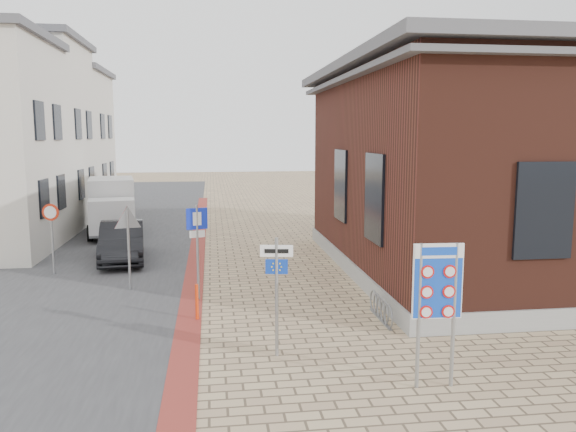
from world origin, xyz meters
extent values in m
plane|color=tan|center=(0.00, 0.00, 0.00)|extent=(120.00, 120.00, 0.00)
cube|color=#38383A|center=(-5.50, 15.00, 0.01)|extent=(7.00, 60.00, 0.02)
cube|color=maroon|center=(-2.00, 10.00, 0.01)|extent=(0.60, 40.00, 0.02)
cube|color=gray|center=(9.00, 7.00, 0.25)|extent=(12.15, 12.15, 0.50)
cube|color=#4B2118|center=(9.00, 7.00, 3.50)|extent=(12.00, 12.00, 6.00)
cube|color=#525358|center=(9.00, 7.00, 6.65)|extent=(13.00, 13.00, 0.30)
cube|color=#525358|center=(9.00, 7.00, 6.25)|extent=(12.70, 12.70, 0.15)
cube|color=black|center=(2.98, 4.00, 2.80)|extent=(0.12, 1.60, 2.40)
cube|color=black|center=(2.98, 8.00, 2.80)|extent=(0.12, 1.60, 2.40)
cube|color=black|center=(6.00, 0.98, 2.80)|extent=(1.40, 0.12, 2.20)
cube|color=black|center=(-7.48, 10.80, 2.20)|extent=(0.10, 1.10, 1.40)
cube|color=black|center=(-7.48, 13.20, 2.20)|extent=(0.10, 1.10, 1.40)
cube|color=black|center=(-7.48, 10.80, 5.00)|extent=(0.10, 1.10, 1.40)
cube|color=black|center=(-7.48, 13.20, 5.00)|extent=(0.10, 1.10, 1.40)
cube|color=beige|center=(-11.00, 18.00, 4.40)|extent=(7.00, 6.00, 8.80)
cube|color=#525358|center=(-11.00, 18.00, 8.95)|extent=(7.40, 6.40, 0.30)
cube|color=black|center=(-7.48, 16.80, 2.20)|extent=(0.10, 1.10, 1.40)
cube|color=black|center=(-7.48, 19.20, 2.20)|extent=(0.10, 1.10, 1.40)
cube|color=black|center=(-7.48, 16.80, 5.00)|extent=(0.10, 1.10, 1.40)
cube|color=black|center=(-7.48, 19.20, 5.00)|extent=(0.10, 1.10, 1.40)
cube|color=beige|center=(-11.00, 24.00, 4.00)|extent=(7.00, 6.00, 8.00)
cube|color=#525358|center=(-11.00, 24.00, 8.15)|extent=(7.40, 6.40, 0.30)
cube|color=black|center=(-7.48, 22.80, 2.20)|extent=(0.10, 1.10, 1.40)
cube|color=black|center=(-7.48, 25.20, 2.20)|extent=(0.10, 1.10, 1.40)
cube|color=black|center=(-7.48, 22.80, 5.00)|extent=(0.10, 1.10, 1.40)
cube|color=black|center=(-7.48, 25.20, 5.00)|extent=(0.10, 1.10, 1.40)
torus|color=slate|center=(2.65, 1.60, 0.28)|extent=(0.04, 0.60, 0.60)
torus|color=slate|center=(2.65, 1.90, 0.28)|extent=(0.04, 0.60, 0.60)
torus|color=slate|center=(2.65, 2.20, 0.28)|extent=(0.04, 0.60, 0.60)
torus|color=slate|center=(2.65, 2.50, 0.28)|extent=(0.04, 0.60, 0.60)
torus|color=slate|center=(2.65, 2.80, 0.28)|extent=(0.04, 0.60, 0.60)
cube|color=slate|center=(2.65, 2.20, 0.02)|extent=(0.08, 1.60, 0.04)
imported|color=black|center=(-4.61, 9.82, 0.70)|extent=(1.98, 4.40, 1.40)
cube|color=slate|center=(-5.87, 15.38, 0.40)|extent=(2.61, 5.02, 0.22)
cube|color=silver|center=(-5.60, 13.72, 1.11)|extent=(2.08, 1.79, 1.42)
cube|color=black|center=(-5.49, 13.06, 1.37)|extent=(1.67, 0.35, 0.71)
cube|color=silver|center=(-6.00, 16.16, 1.55)|extent=(2.44, 3.46, 1.95)
cylinder|color=black|center=(-6.56, 13.83, 0.35)|extent=(0.33, 0.73, 0.71)
cylinder|color=black|center=(-4.73, 14.13, 0.35)|extent=(0.33, 0.73, 0.71)
cylinder|color=black|center=(-7.02, 16.62, 0.35)|extent=(0.33, 0.73, 0.71)
cylinder|color=black|center=(-5.19, 16.93, 0.35)|extent=(0.33, 0.73, 0.71)
cylinder|color=gray|center=(2.18, -1.48, 1.31)|extent=(0.07, 0.07, 2.62)
cylinder|color=gray|center=(2.82, -1.52, 1.31)|extent=(0.07, 0.07, 2.62)
cube|color=white|center=(2.50, -1.50, 1.94)|extent=(0.90, 0.09, 1.35)
cube|color=blue|center=(2.50, -1.50, 1.94)|extent=(0.86, 0.10, 1.31)
cube|color=white|center=(2.50, -1.50, 2.49)|extent=(0.86, 0.10, 0.25)
cylinder|color=gray|center=(-0.13, 0.30, 1.23)|extent=(0.07, 0.07, 2.46)
cube|color=white|center=(-0.13, 0.30, 2.19)|extent=(0.66, 0.15, 0.24)
cube|color=#0F38B7|center=(-0.13, 0.30, 1.87)|extent=(0.45, 0.11, 0.30)
cylinder|color=gray|center=(-1.80, 4.50, 1.31)|extent=(0.07, 0.07, 2.62)
cube|color=#1026C1|center=(-1.80, 4.50, 2.26)|extent=(0.57, 0.20, 0.58)
cube|color=white|center=(-1.80, 4.50, 1.84)|extent=(0.41, 0.16, 0.19)
cylinder|color=gray|center=(-3.80, 5.79, 1.18)|extent=(0.07, 0.07, 2.36)
cylinder|color=gray|center=(-6.50, 8.00, 1.16)|extent=(0.07, 0.07, 2.31)
cylinder|color=red|center=(-6.50, 8.00, 2.05)|extent=(0.54, 0.13, 0.55)
cylinder|color=red|center=(-1.80, 2.80, 0.45)|extent=(0.11, 0.11, 0.89)
camera|label=1|loc=(-1.39, -10.60, 4.47)|focal=35.00mm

